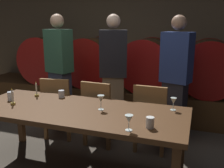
# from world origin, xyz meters

# --- Properties ---
(back_wall) EXTENTS (6.39, 0.24, 2.99)m
(back_wall) POSITION_xyz_m (0.00, 2.85, 1.49)
(back_wall) COLOR brown
(back_wall) RESTS_ON ground
(barrel_shelf) EXTENTS (5.75, 0.90, 0.48)m
(barrel_shelf) POSITION_xyz_m (0.00, 2.30, 0.24)
(barrel_shelf) COLOR brown
(barrel_shelf) RESTS_ON ground
(wine_barrel_far_left) EXTENTS (0.88, 0.84, 0.88)m
(wine_barrel_far_left) POSITION_xyz_m (-1.47, 2.30, 0.91)
(wine_barrel_far_left) COLOR #513319
(wine_barrel_far_left) RESTS_ON barrel_shelf
(wine_barrel_center_left) EXTENTS (0.88, 0.84, 0.88)m
(wine_barrel_center_left) POSITION_xyz_m (-0.52, 2.30, 0.91)
(wine_barrel_center_left) COLOR #513319
(wine_barrel_center_left) RESTS_ON barrel_shelf
(wine_barrel_center_right) EXTENTS (0.88, 0.84, 0.88)m
(wine_barrel_center_right) POSITION_xyz_m (0.49, 2.30, 0.91)
(wine_barrel_center_right) COLOR #513319
(wine_barrel_center_right) RESTS_ON barrel_shelf
(wine_barrel_far_right) EXTENTS (0.88, 0.84, 0.88)m
(wine_barrel_far_right) POSITION_xyz_m (1.49, 2.30, 0.91)
(wine_barrel_far_right) COLOR #513319
(wine_barrel_far_right) RESTS_ON barrel_shelf
(dining_table) EXTENTS (2.29, 0.89, 0.72)m
(dining_table) POSITION_xyz_m (0.16, 0.29, 0.66)
(dining_table) COLOR #4C2D16
(dining_table) RESTS_ON ground
(chair_left) EXTENTS (0.45, 0.45, 0.88)m
(chair_left) POSITION_xyz_m (-0.47, 0.96, 0.49)
(chair_left) COLOR olive
(chair_left) RESTS_ON ground
(chair_center) EXTENTS (0.43, 0.43, 0.88)m
(chair_center) POSITION_xyz_m (0.15, 0.95, 0.49)
(chair_center) COLOR olive
(chair_center) RESTS_ON ground
(chair_right) EXTENTS (0.41, 0.41, 0.88)m
(chair_right) POSITION_xyz_m (0.82, 1.00, 0.49)
(chair_right) COLOR olive
(chair_right) RESTS_ON ground
(guest_left) EXTENTS (0.43, 0.33, 1.73)m
(guest_left) POSITION_xyz_m (-0.67, 1.36, 0.89)
(guest_left) COLOR #33384C
(guest_left) RESTS_ON ground
(guest_center) EXTENTS (0.43, 0.34, 1.72)m
(guest_center) POSITION_xyz_m (0.19, 1.39, 0.88)
(guest_center) COLOR brown
(guest_center) RESTS_ON ground
(guest_right) EXTENTS (0.43, 0.34, 1.70)m
(guest_right) POSITION_xyz_m (1.05, 1.44, 0.87)
(guest_right) COLOR black
(guest_right) RESTS_ON ground
(candle_left) EXTENTS (0.05, 0.05, 0.19)m
(candle_left) POSITION_xyz_m (-0.57, 0.19, 0.78)
(candle_left) COLOR olive
(candle_left) RESTS_ON dining_table
(candle_right) EXTENTS (0.05, 0.05, 0.19)m
(candle_right) POSITION_xyz_m (-0.52, 0.55, 0.77)
(candle_right) COLOR olive
(candle_right) RESTS_ON dining_table
(wine_glass_left) EXTENTS (0.07, 0.07, 0.15)m
(wine_glass_left) POSITION_xyz_m (0.41, 0.36, 0.83)
(wine_glass_left) COLOR silver
(wine_glass_left) RESTS_ON dining_table
(wine_glass_center) EXTENTS (0.07, 0.07, 0.14)m
(wine_glass_center) POSITION_xyz_m (0.82, -0.05, 0.82)
(wine_glass_center) COLOR silver
(wine_glass_center) RESTS_ON dining_table
(wine_glass_right) EXTENTS (0.06, 0.06, 0.13)m
(wine_glass_right) POSITION_xyz_m (1.12, 0.59, 0.82)
(wine_glass_right) COLOR silver
(wine_glass_right) RESTS_ON dining_table
(cup_center_left) EXTENTS (0.07, 0.07, 0.10)m
(cup_center_left) POSITION_xyz_m (-0.70, 0.31, 0.77)
(cup_center_left) COLOR silver
(cup_center_left) RESTS_ON dining_table
(cup_center_right) EXTENTS (0.07, 0.07, 0.09)m
(cup_center_right) POSITION_xyz_m (-0.21, 0.61, 0.77)
(cup_center_right) COLOR silver
(cup_center_right) RESTS_ON dining_table
(cup_far_right) EXTENTS (0.07, 0.07, 0.10)m
(cup_far_right) POSITION_xyz_m (0.98, 0.06, 0.77)
(cup_far_right) COLOR white
(cup_far_right) RESTS_ON dining_table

